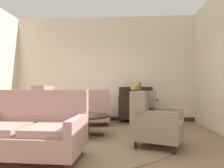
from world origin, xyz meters
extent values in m
plane|color=#896B51|center=(0.00, 0.00, 0.00)|extent=(7.90, 7.90, 0.00)
cube|color=beige|center=(0.00, 2.73, 1.62)|extent=(5.81, 0.08, 3.25)
cube|color=black|center=(0.00, 2.68, 0.06)|extent=(5.65, 0.03, 0.12)
cylinder|color=#847051|center=(0.00, 0.30, 0.01)|extent=(3.25, 3.25, 0.01)
cylinder|color=black|center=(-0.12, 0.60, 0.44)|extent=(0.98, 0.98, 0.04)
cylinder|color=black|center=(-0.12, 0.60, 0.23)|extent=(0.10, 0.10, 0.38)
cube|color=black|center=(0.10, 0.58, 0.04)|extent=(0.28, 0.08, 0.07)
cube|color=black|center=(-0.22, 0.79, 0.04)|extent=(0.18, 0.28, 0.07)
cube|color=black|center=(-0.25, 0.42, 0.04)|extent=(0.22, 0.26, 0.07)
cylinder|color=brown|center=(-0.13, 0.56, 0.46)|extent=(0.09, 0.09, 0.02)
ellipsoid|color=brown|center=(-0.13, 0.56, 0.57)|extent=(0.16, 0.16, 0.18)
cylinder|color=brown|center=(-0.13, 0.56, 0.71)|extent=(0.07, 0.07, 0.09)
torus|color=brown|center=(-0.13, 0.56, 0.75)|extent=(0.12, 0.12, 0.02)
cube|color=tan|center=(-0.65, -0.95, 0.28)|extent=(1.54, 0.95, 0.27)
cube|color=tan|center=(-0.64, -0.57, 0.71)|extent=(1.51, 0.18, 0.59)
cube|color=tan|center=(-0.98, -0.98, 0.46)|extent=(0.62, 0.72, 0.10)
cube|color=tan|center=(-0.32, -1.00, 0.46)|extent=(0.62, 0.72, 0.10)
cube|color=tan|center=(0.05, -1.02, 0.52)|extent=(0.13, 0.80, 0.22)
cylinder|color=black|center=(0.00, -1.34, 0.07)|extent=(0.06, 0.06, 0.14)
cylinder|color=black|center=(-1.29, -0.56, 0.07)|extent=(0.06, 0.06, 0.14)
cylinder|color=black|center=(0.02, -0.60, 0.07)|extent=(0.06, 0.06, 0.14)
cube|color=tan|center=(-1.39, 0.61, 0.28)|extent=(0.91, 0.82, 0.27)
cube|color=tan|center=(-1.03, 0.64, 0.74)|extent=(0.19, 0.76, 0.66)
cube|color=tan|center=(-1.14, 0.96, 0.82)|extent=(0.21, 0.11, 0.50)
cube|color=tan|center=(-1.10, 0.30, 0.82)|extent=(0.21, 0.11, 0.50)
cube|color=tan|center=(-1.46, 0.93, 0.51)|extent=(0.77, 0.15, 0.19)
cube|color=tan|center=(-1.42, 0.28, 0.51)|extent=(0.77, 0.15, 0.19)
cylinder|color=black|center=(-1.76, 0.88, 0.07)|extent=(0.06, 0.06, 0.14)
cylinder|color=black|center=(-1.72, 0.29, 0.07)|extent=(0.06, 0.06, 0.14)
cylinder|color=black|center=(-1.06, 0.93, 0.07)|extent=(0.06, 0.06, 0.14)
cylinder|color=black|center=(-1.02, 0.34, 0.07)|extent=(0.06, 0.06, 0.14)
cube|color=tan|center=(-0.17, 1.87, 0.29)|extent=(0.94, 0.93, 0.29)
cube|color=tan|center=(-0.13, 1.53, 0.71)|extent=(0.84, 0.25, 0.55)
cube|color=tan|center=(0.22, 1.67, 0.77)|extent=(0.13, 0.21, 0.42)
cube|color=tan|center=(-0.50, 1.57, 0.77)|extent=(0.13, 0.21, 0.42)
cube|color=tan|center=(0.18, 1.97, 0.54)|extent=(0.20, 0.74, 0.22)
cube|color=tan|center=(-0.54, 1.87, 0.54)|extent=(0.20, 0.74, 0.22)
cylinder|color=black|center=(0.11, 2.25, 0.07)|extent=(0.06, 0.06, 0.14)
cylinder|color=black|center=(-0.55, 2.16, 0.07)|extent=(0.06, 0.06, 0.14)
cylinder|color=black|center=(0.20, 1.59, 0.07)|extent=(0.06, 0.06, 0.14)
cylinder|color=black|center=(-0.46, 1.50, 0.07)|extent=(0.06, 0.06, 0.14)
cube|color=gray|center=(1.28, -0.07, 0.29)|extent=(1.02, 1.02, 0.30)
cube|color=gray|center=(0.98, 0.05, 0.71)|extent=(0.42, 0.79, 0.53)
cube|color=gray|center=(0.94, -0.31, 0.77)|extent=(0.22, 0.17, 0.40)
cube|color=gray|center=(1.19, 0.34, 0.77)|extent=(0.22, 0.17, 0.40)
cube|color=gray|center=(1.21, -0.41, 0.55)|extent=(0.67, 0.34, 0.22)
cube|color=gray|center=(1.46, 0.24, 0.55)|extent=(0.67, 0.34, 0.22)
cylinder|color=black|center=(1.46, -0.48, 0.07)|extent=(0.06, 0.06, 0.14)
cylinder|color=black|center=(1.69, 0.11, 0.07)|extent=(0.06, 0.06, 0.14)
cylinder|color=black|center=(0.88, -0.25, 0.07)|extent=(0.06, 0.06, 0.14)
cylinder|color=black|center=(1.11, 0.34, 0.07)|extent=(0.06, 0.06, 0.14)
cylinder|color=black|center=(1.22, 1.47, 0.73)|extent=(0.59, 0.59, 0.03)
cylinder|color=black|center=(1.22, 1.47, 0.36)|extent=(0.07, 0.07, 0.71)
cylinder|color=black|center=(1.22, 1.47, 0.02)|extent=(0.38, 0.38, 0.04)
cube|color=black|center=(1.00, 2.43, 0.45)|extent=(1.03, 0.41, 0.71)
cube|color=black|center=(1.00, 2.61, 0.93)|extent=(1.03, 0.04, 0.24)
cube|color=black|center=(0.53, 2.28, 0.05)|extent=(0.06, 0.06, 0.10)
cube|color=black|center=(1.46, 2.28, 0.05)|extent=(0.06, 0.06, 0.10)
cube|color=black|center=(0.53, 2.58, 0.05)|extent=(0.06, 0.06, 0.10)
cube|color=black|center=(1.46, 2.58, 0.05)|extent=(0.06, 0.06, 0.10)
cube|color=black|center=(1.00, 2.41, 0.88)|extent=(0.24, 0.24, 0.14)
cone|color=#B28942|center=(1.06, 2.33, 1.12)|extent=(0.54, 0.60, 0.50)
camera|label=1|loc=(0.74, -3.80, 1.04)|focal=33.38mm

